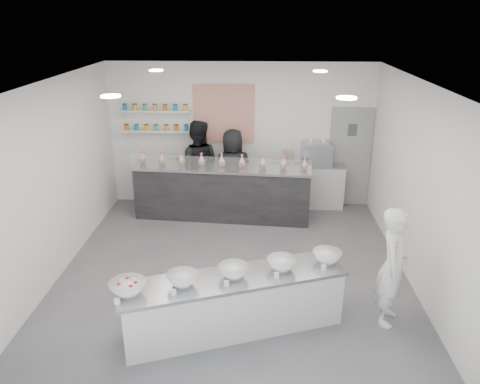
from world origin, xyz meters
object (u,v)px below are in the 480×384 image
staff_right (233,171)px  espresso_machine (317,154)px  back_bar (222,193)px  woman_prep (393,267)px  espresso_ledge (313,186)px  staff_left (198,166)px  prep_counter (234,304)px

staff_right → espresso_machine: bearing=174.3°
back_bar → woman_prep: bearing=-47.9°
espresso_ledge → espresso_machine: 0.71m
espresso_machine → espresso_ledge: bearing=180.0°
back_bar → espresso_ledge: bearing=24.1°
staff_left → back_bar: bearing=141.7°
prep_counter → espresso_ledge: 4.47m
espresso_ledge → woman_prep: bearing=-81.3°
prep_counter → staff_right: 4.03m
back_bar → woman_prep: size_ratio=2.13×
back_bar → espresso_ledge: back_bar is taller
espresso_ledge → staff_left: 2.48m
espresso_machine → woman_prep: (0.58, -3.93, -0.35)m
back_bar → staff_left: 0.83m
back_bar → staff_right: size_ratio=2.02×
prep_counter → espresso_ledge: size_ratio=2.30×
espresso_machine → back_bar: bearing=-161.0°
espresso_machine → prep_counter: bearing=-109.4°
staff_left → staff_right: 0.74m
prep_counter → espresso_ledge: bearing=51.7°
prep_counter → staff_right: bearing=74.1°
woman_prep → staff_right: (-2.29, 3.70, 0.04)m
espresso_ledge → woman_prep: size_ratio=0.77×
staff_left → staff_right: size_ratio=1.10×
woman_prep → staff_right: staff_right is taller
prep_counter → espresso_machine: espresso_machine is taller
staff_left → woman_prep: bearing=132.3°
prep_counter → espresso_ledge: espresso_ledge is taller
espresso_machine → woman_prep: size_ratio=0.37×
espresso_machine → staff_left: (-2.45, -0.18, -0.23)m
back_bar → prep_counter: bearing=-78.4°
back_bar → espresso_machine: 2.12m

